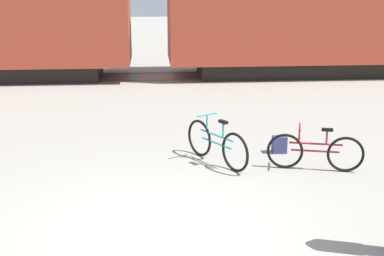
{
  "coord_description": "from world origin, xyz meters",
  "views": [
    {
      "loc": [
        -0.03,
        -6.77,
        3.44
      ],
      "look_at": [
        0.63,
        1.37,
        1.1
      ],
      "focal_mm": 50.0,
      "sensor_mm": 36.0,
      "label": 1
    }
  ],
  "objects_px": {
    "freight_train": "(149,2)",
    "backpack": "(279,145)",
    "bicycle_maroon": "(315,152)",
    "bicycle_teal": "(216,144)"
  },
  "relations": [
    {
      "from": "bicycle_maroon",
      "to": "backpack",
      "type": "relative_size",
      "value": 5.0
    },
    {
      "from": "bicycle_teal",
      "to": "bicycle_maroon",
      "type": "bearing_deg",
      "value": -16.25
    },
    {
      "from": "freight_train",
      "to": "bicycle_teal",
      "type": "bearing_deg",
      "value": -82.49
    },
    {
      "from": "bicycle_teal",
      "to": "backpack",
      "type": "height_order",
      "value": "bicycle_teal"
    },
    {
      "from": "freight_train",
      "to": "bicycle_maroon",
      "type": "bearing_deg",
      "value": -72.97
    },
    {
      "from": "bicycle_maroon",
      "to": "backpack",
      "type": "height_order",
      "value": "bicycle_maroon"
    },
    {
      "from": "freight_train",
      "to": "backpack",
      "type": "height_order",
      "value": "freight_train"
    },
    {
      "from": "bicycle_maroon",
      "to": "backpack",
      "type": "xyz_separation_m",
      "value": [
        -0.4,
        1.03,
        -0.18
      ]
    },
    {
      "from": "bicycle_maroon",
      "to": "bicycle_teal",
      "type": "relative_size",
      "value": 1.08
    },
    {
      "from": "bicycle_teal",
      "to": "backpack",
      "type": "relative_size",
      "value": 4.64
    }
  ]
}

